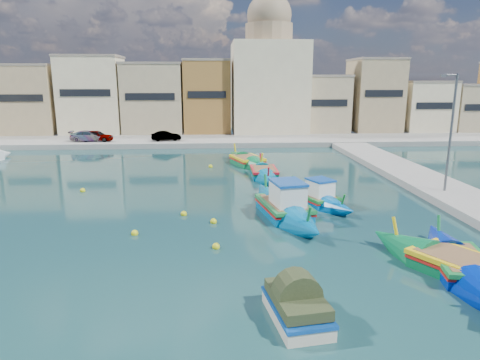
# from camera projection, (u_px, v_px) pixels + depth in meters

# --- Properties ---
(ground) EXTENTS (160.00, 160.00, 0.00)m
(ground) POSITION_uv_depth(u_px,v_px,m) (168.00, 235.00, 21.38)
(ground) COLOR #133139
(ground) RESTS_ON ground
(north_quay) EXTENTS (80.00, 8.00, 0.60)m
(north_quay) POSITION_uv_depth(u_px,v_px,m) (195.00, 141.00, 52.42)
(north_quay) COLOR gray
(north_quay) RESTS_ON ground
(north_townhouses) EXTENTS (83.20, 7.87, 10.19)m
(north_townhouses) POSITION_uv_depth(u_px,v_px,m) (245.00, 100.00, 58.91)
(north_townhouses) COLOR tan
(north_townhouses) RESTS_ON ground
(church_block) EXTENTS (10.00, 10.00, 19.10)m
(church_block) POSITION_uv_depth(u_px,v_px,m) (268.00, 74.00, 58.94)
(church_block) COLOR beige
(church_block) RESTS_ON ground
(quay_street_lamp) EXTENTS (1.18, 0.16, 8.00)m
(quay_street_lamp) POSITION_uv_depth(u_px,v_px,m) (450.00, 132.00, 27.26)
(quay_street_lamp) COLOR #595B60
(quay_street_lamp) RESTS_ON ground
(parked_cars) EXTENTS (12.94, 2.10, 1.30)m
(parked_cars) POSITION_uv_depth(u_px,v_px,m) (108.00, 136.00, 50.16)
(parked_cars) COLOR #4C1919
(parked_cars) RESTS_ON north_quay
(luzzu_turquoise_cabin) EXTENTS (3.97, 10.46, 3.29)m
(luzzu_turquoise_cabin) POSITION_uv_depth(u_px,v_px,m) (284.00, 209.00, 24.50)
(luzzu_turquoise_cabin) COLOR #0065A2
(luzzu_turquoise_cabin) RESTS_ON ground
(luzzu_blue_cabin) EXTENTS (4.45, 7.36, 2.57)m
(luzzu_blue_cabin) POSITION_uv_depth(u_px,v_px,m) (316.00, 199.00, 26.78)
(luzzu_blue_cabin) COLOR #005BA8
(luzzu_blue_cabin) RESTS_ON ground
(luzzu_cyan_mid) EXTENTS (2.06, 8.30, 2.45)m
(luzzu_cyan_mid) POSITION_uv_depth(u_px,v_px,m) (264.00, 174.00, 34.41)
(luzzu_cyan_mid) COLOR #0072A5
(luzzu_cyan_mid) RESTS_ON ground
(luzzu_green) EXTENTS (4.85, 8.77, 2.69)m
(luzzu_green) POSITION_uv_depth(u_px,v_px,m) (247.00, 162.00, 39.22)
(luzzu_green) COLOR #0B7740
(luzzu_green) RESTS_ON ground
(luzzu_blue_south) EXTENTS (3.72, 8.99, 2.53)m
(luzzu_blue_south) POSITION_uv_depth(u_px,v_px,m) (461.00, 267.00, 17.15)
(luzzu_blue_south) COLOR #0021A6
(luzzu_blue_south) RESTS_ON ground
(luzzu_cyan_south) EXTENTS (6.22, 8.56, 2.69)m
(luzzu_cyan_south) POSITION_uv_depth(u_px,v_px,m) (459.00, 268.00, 17.02)
(luzzu_cyan_south) COLOR #0A703D
(luzzu_cyan_south) RESTS_ON ground
(tender_near) EXTENTS (2.01, 3.14, 1.45)m
(tender_near) POSITION_uv_depth(u_px,v_px,m) (297.00, 307.00, 13.75)
(tender_near) COLOR beige
(tender_near) RESTS_ON ground
(mooring_buoys) EXTENTS (23.74, 19.29, 0.36)m
(mooring_buoys) POSITION_uv_depth(u_px,v_px,m) (212.00, 208.00, 25.76)
(mooring_buoys) COLOR yellow
(mooring_buoys) RESTS_ON ground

